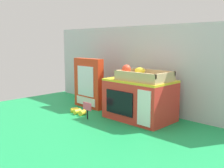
# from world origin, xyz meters

# --- Properties ---
(ground_plane) EXTENTS (1.70, 1.70, 0.00)m
(ground_plane) POSITION_xyz_m (0.00, 0.00, 0.00)
(ground_plane) COLOR #198C47
(ground_plane) RESTS_ON ground
(display_back_panel) EXTENTS (1.61, 0.03, 0.55)m
(display_back_panel) POSITION_xyz_m (0.00, 0.24, 0.28)
(display_back_panel) COLOR #B7BABF
(display_back_panel) RESTS_ON ground
(toy_microwave) EXTENTS (0.38, 0.25, 0.24)m
(toy_microwave) POSITION_xyz_m (0.18, 0.05, 0.12)
(toy_microwave) COLOR red
(toy_microwave) RESTS_ON ground
(food_groups_crate) EXTENTS (0.29, 0.19, 0.08)m
(food_groups_crate) POSITION_xyz_m (0.21, 0.03, 0.26)
(food_groups_crate) COLOR tan
(food_groups_crate) RESTS_ON toy_microwave
(cookie_set_box) EXTENTS (0.25, 0.05, 0.34)m
(cookie_set_box) POSITION_xyz_m (-0.24, 0.02, 0.17)
(cookie_set_box) COLOR red
(cookie_set_box) RESTS_ON ground
(price_sign) EXTENTS (0.07, 0.01, 0.10)m
(price_sign) POSITION_xyz_m (-0.03, -0.17, 0.07)
(price_sign) COLOR black
(price_sign) RESTS_ON ground
(loose_toy_banana) EXTENTS (0.13, 0.06, 0.03)m
(loose_toy_banana) POSITION_xyz_m (-0.16, -0.14, 0.02)
(loose_toy_banana) COLOR yellow
(loose_toy_banana) RESTS_ON ground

